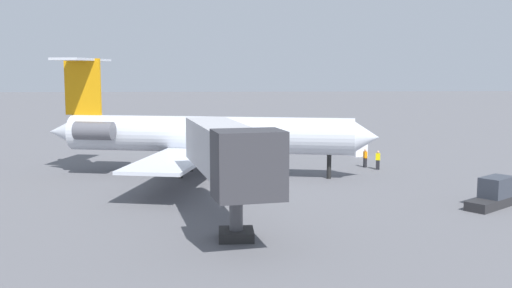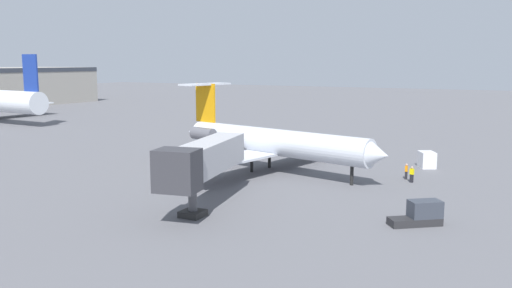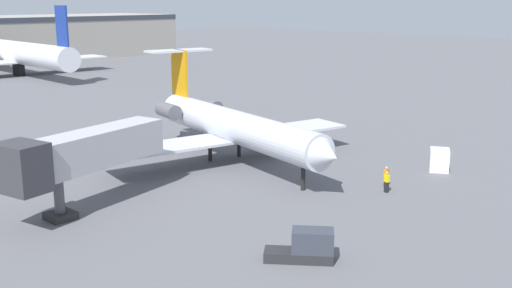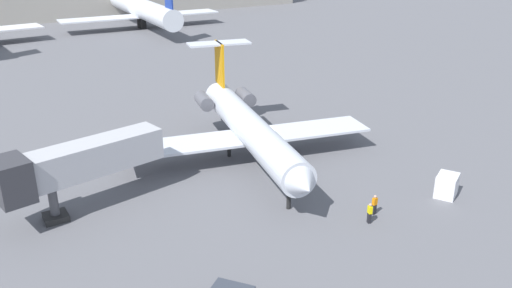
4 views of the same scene
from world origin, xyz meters
The scene contains 8 objects.
ground_plane centered at (0.00, 0.00, -0.05)m, with size 400.00×400.00×0.10m, color #5B5B60.
regional_jet centered at (-2.21, -1.27, 3.47)m, with size 25.30×27.93×9.72m.
jet_bridge centered at (-19.45, -3.39, 4.24)m, with size 13.60×5.34×5.94m.
ground_crew_marshaller centered at (-0.49, -16.84, 0.86)m, with size 0.36×0.46×1.69m.
ground_crew_loader centered at (0.77, -16.02, 0.86)m, with size 0.43×0.30×1.69m.
baggage_tug_lead centered at (-14.95, -20.40, 0.84)m, with size 3.56×4.02×1.90m.
cargo_container_uld centered at (8.26, -16.82, 0.95)m, with size 2.69×2.48×1.90m.
parked_airliner_west_mid centered at (15.31, 76.75, 4.49)m, with size 36.63×43.46×13.80m.
Camera 3 is at (-41.02, -40.95, 14.77)m, focal length 43.04 mm.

